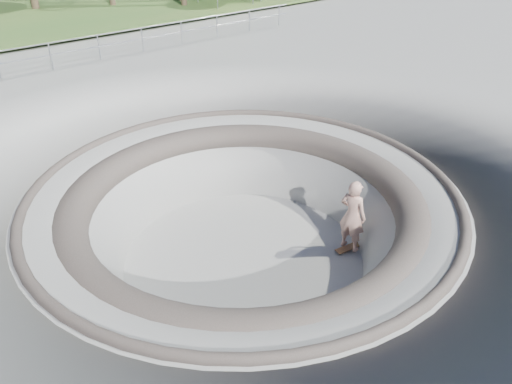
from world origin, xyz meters
The scene contains 5 objects.
ground centered at (0.00, 0.00, 0.00)m, with size 180.00×180.00×0.00m, color gray.
skate_bowl centered at (0.00, 0.00, -1.83)m, with size 14.00×14.00×4.10m.
safety_railing centered at (0.00, 12.00, 0.69)m, with size 25.00×0.06×1.03m.
skateboard centered at (2.24, -1.58, -1.84)m, with size 0.80×0.34×0.08m.
skater centered at (2.24, -1.58, -0.84)m, with size 0.71×0.47×1.96m, color tan.
Camera 1 is at (-6.29, -8.02, 6.04)m, focal length 35.00 mm.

